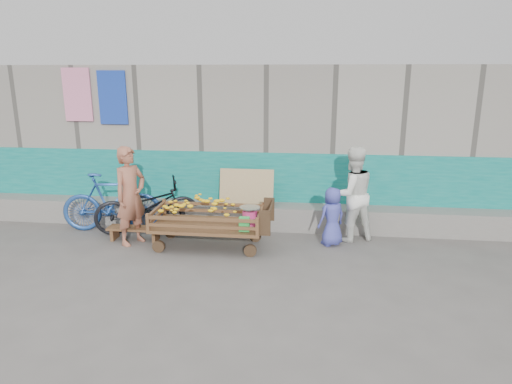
# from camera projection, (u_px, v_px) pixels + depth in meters

# --- Properties ---
(ground) EXTENTS (80.00, 80.00, 0.00)m
(ground) POSITION_uv_depth(u_px,v_px,m) (204.00, 280.00, 6.51)
(ground) COLOR #56534F
(ground) RESTS_ON ground
(building_wall) EXTENTS (12.00, 3.50, 3.00)m
(building_wall) POSITION_uv_depth(u_px,v_px,m) (244.00, 138.00, 10.02)
(building_wall) COLOR gray
(building_wall) RESTS_ON ground
(banana_cart) EXTENTS (2.00, 0.91, 0.85)m
(banana_cart) POSITION_uv_depth(u_px,v_px,m) (206.00, 214.00, 7.59)
(banana_cart) COLOR #54321F
(banana_cart) RESTS_ON ground
(bench) EXTENTS (0.95, 0.28, 0.24)m
(bench) POSITION_uv_depth(u_px,v_px,m) (135.00, 231.00, 8.00)
(bench) COLOR #54321F
(bench) RESTS_ON ground
(vendor_man) EXTENTS (0.65, 0.73, 1.69)m
(vendor_man) POSITION_uv_depth(u_px,v_px,m) (131.00, 196.00, 7.70)
(vendor_man) COLOR #9E5D45
(vendor_man) RESTS_ON ground
(woman) EXTENTS (0.99, 0.89, 1.66)m
(woman) POSITION_uv_depth(u_px,v_px,m) (352.00, 194.00, 7.87)
(woman) COLOR white
(woman) RESTS_ON ground
(child) EXTENTS (0.59, 0.54, 1.01)m
(child) POSITION_uv_depth(u_px,v_px,m) (332.00, 217.00, 7.71)
(child) COLOR #444AAC
(child) RESTS_ON ground
(bicycle_dark) EXTENTS (2.01, 1.30, 1.00)m
(bicycle_dark) POSITION_uv_depth(u_px,v_px,m) (147.00, 206.00, 8.33)
(bicycle_dark) COLOR black
(bicycle_dark) RESTS_ON ground
(bicycle_blue) EXTENTS (1.88, 0.81, 1.10)m
(bicycle_blue) POSITION_uv_depth(u_px,v_px,m) (112.00, 202.00, 8.40)
(bicycle_blue) COLOR #25509F
(bicycle_blue) RESTS_ON ground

